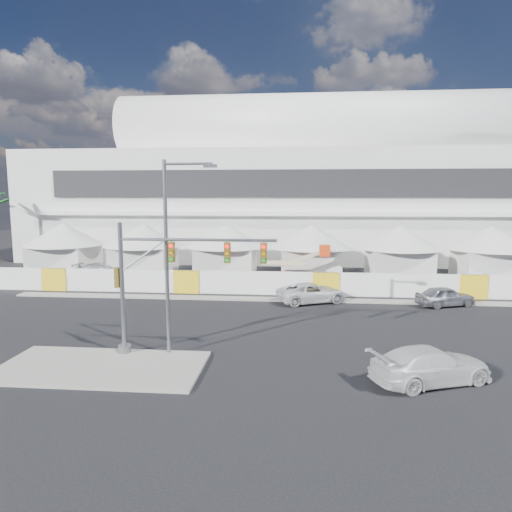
# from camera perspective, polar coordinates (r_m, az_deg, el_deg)

# --- Properties ---
(ground) EXTENTS (160.00, 160.00, 0.00)m
(ground) POSITION_cam_1_polar(r_m,az_deg,el_deg) (25.47, -3.19, -11.84)
(ground) COLOR black
(ground) RESTS_ON ground
(median_island) EXTENTS (10.00, 5.00, 0.15)m
(median_island) POSITION_cam_1_polar(r_m,az_deg,el_deg) (24.34, -18.78, -13.00)
(median_island) COLOR gray
(median_island) RESTS_ON ground
(far_curb) EXTENTS (80.00, 1.20, 0.12)m
(far_curb) POSITION_cam_1_polar(r_m,az_deg,el_deg) (40.68, 29.04, -5.28)
(far_curb) COLOR gray
(far_curb) RESTS_ON ground
(stadium) EXTENTS (80.00, 24.80, 21.98)m
(stadium) POSITION_cam_1_polar(r_m,az_deg,el_deg) (65.46, 9.83, 8.39)
(stadium) COLOR silver
(stadium) RESTS_ON ground
(tent_row) EXTENTS (53.40, 8.40, 5.40)m
(tent_row) POSITION_cam_1_polar(r_m,az_deg,el_deg) (48.14, 1.54, 1.29)
(tent_row) COLOR silver
(tent_row) RESTS_ON ground
(hoarding_fence) EXTENTS (70.00, 0.25, 2.00)m
(hoarding_fence) POSITION_cam_1_polar(r_m,az_deg,el_deg) (39.05, 8.71, -3.49)
(hoarding_fence) COLOR white
(hoarding_fence) RESTS_ON ground
(sedan_silver) EXTENTS (3.26, 4.89, 1.55)m
(sedan_silver) POSITION_cam_1_polar(r_m,az_deg,el_deg) (37.98, 22.56, -4.66)
(sedan_silver) COLOR #9D9DA1
(sedan_silver) RESTS_ON ground
(pickup_curb) EXTENTS (4.52, 6.15, 1.55)m
(pickup_curb) POSITION_cam_1_polar(r_m,az_deg,el_deg) (36.56, 7.04, -4.58)
(pickup_curb) COLOR silver
(pickup_curb) RESTS_ON ground
(pickup_near) EXTENTS (4.28, 6.14, 1.65)m
(pickup_near) POSITION_cam_1_polar(r_m,az_deg,el_deg) (22.70, 21.00, -12.62)
(pickup_near) COLOR silver
(pickup_near) RESTS_ON ground
(lot_car_a) EXTENTS (1.99, 4.05, 1.28)m
(lot_car_a) POSITION_cam_1_polar(r_m,az_deg,el_deg) (47.86, 26.33, -2.59)
(lot_car_a) COLOR white
(lot_car_a) RESTS_ON ground
(lot_car_c) EXTENTS (2.47, 5.43, 1.54)m
(lot_car_c) POSITION_cam_1_polar(r_m,az_deg,el_deg) (48.97, -18.87, -1.82)
(lot_car_c) COLOR silver
(lot_car_c) RESTS_ON ground
(traffic_mast) EXTENTS (8.47, 0.67, 6.94)m
(traffic_mast) POSITION_cam_1_polar(r_m,az_deg,el_deg) (24.28, -12.34, -3.22)
(traffic_mast) COLOR slate
(traffic_mast) RESTS_ON median_island
(streetlight_median) EXTENTS (2.80, 0.28, 10.12)m
(streetlight_median) POSITION_cam_1_polar(r_m,az_deg,el_deg) (23.98, -10.54, 1.46)
(streetlight_median) COLOR slate
(streetlight_median) RESTS_ON median_island
(boom_lift) EXTENTS (7.58, 1.90, 3.84)m
(boom_lift) POSITION_cam_1_polar(r_m,az_deg,el_deg) (43.14, 2.71, -2.31)
(boom_lift) COLOR red
(boom_lift) RESTS_ON ground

